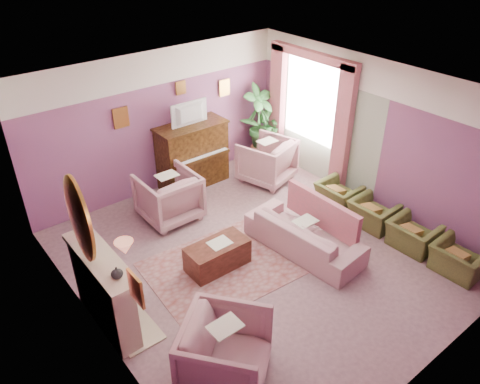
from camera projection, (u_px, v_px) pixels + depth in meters
floor at (259, 255)px, 7.81m from camera, size 5.50×6.00×0.01m
ceiling at (263, 95)px, 6.35m from camera, size 5.50×6.00×0.01m
wall_back at (160, 123)px, 9.08m from camera, size 5.50×0.02×2.80m
wall_front at (442, 292)px, 5.09m from camera, size 5.50×0.02×2.80m
wall_left at (88, 256)px, 5.61m from camera, size 0.02×6.00×2.80m
wall_right at (374, 136)px, 8.55m from camera, size 0.02×6.00×2.80m
picture_rail_band at (155, 68)px, 8.51m from camera, size 5.50×0.01×0.65m
stripe_panel at (320, 130)px, 9.58m from camera, size 0.01×3.00×2.15m
fireplace_surround at (104, 293)px, 6.27m from camera, size 0.30×1.40×1.10m
fireplace_inset at (113, 298)px, 6.41m from camera, size 0.18×0.72×0.68m
fire_ember at (117, 306)px, 6.52m from camera, size 0.06×0.54×0.10m
mantel_shelf at (100, 259)px, 5.99m from camera, size 0.40×1.55×0.07m
hearth at (123, 315)px, 6.66m from camera, size 0.55×1.50×0.02m
mirror_frame at (80, 219)px, 5.56m from camera, size 0.04×0.72×1.20m
mirror_glass at (82, 219)px, 5.58m from camera, size 0.01×0.60×1.06m
sconce_shade at (125, 248)px, 4.81m from camera, size 0.20×0.20×0.16m
piano at (193, 156)px, 9.52m from camera, size 1.40×0.60×1.30m
piano_keyshelf at (202, 159)px, 9.25m from camera, size 1.30×0.12×0.06m
piano_keys at (202, 157)px, 9.23m from camera, size 1.20×0.08×0.02m
piano_top at (191, 126)px, 9.18m from camera, size 1.45×0.65×0.04m
television at (191, 112)px, 8.99m from camera, size 0.80×0.12×0.48m
print_back_left at (121, 118)px, 8.46m from camera, size 0.30×0.03×0.38m
print_back_right at (224, 88)px, 9.68m from camera, size 0.26×0.03×0.34m
print_back_mid at (181, 88)px, 9.01m from camera, size 0.22×0.03×0.26m
print_left_wall at (136, 289)px, 4.67m from camera, size 0.03×0.28×0.36m
window_blind at (312, 98)px, 9.40m from camera, size 0.03×1.40×1.80m
curtain_left at (343, 132)px, 8.95m from camera, size 0.16×0.34×2.60m
curtain_right at (277, 105)px, 10.18m from camera, size 0.16×0.34×2.60m
pelmet at (313, 55)px, 8.91m from camera, size 0.16×2.20×0.16m
mantel_plant at (81, 228)px, 6.28m from camera, size 0.16×0.16×0.28m
mantel_vase at (117, 273)px, 5.61m from camera, size 0.16×0.16×0.16m
area_rug at (227, 265)px, 7.59m from camera, size 2.62×1.98×0.01m
coffee_table at (217, 256)px, 7.46m from camera, size 1.01×0.51×0.45m
table_paper at (220, 243)px, 7.37m from camera, size 0.35×0.28×0.01m
sofa at (305, 230)px, 7.73m from camera, size 0.68×2.05×0.83m
sofa_throw at (322, 212)px, 7.85m from camera, size 0.10×1.56×0.57m
floral_armchair_left at (169, 194)px, 8.51m from camera, size 0.98×0.98×1.02m
floral_armchair_right at (267, 158)px, 9.72m from camera, size 0.98×0.98×1.02m
floral_armchair_front at (226, 350)px, 5.52m from camera, size 0.98×0.98×1.02m
olive_chair_a at (459, 256)px, 7.29m from camera, size 0.54×0.77×0.66m
olive_chair_b at (414, 231)px, 7.83m from camera, size 0.54×0.77×0.66m
olive_chair_c at (374, 210)px, 8.38m from camera, size 0.54×0.77×0.66m
olive_chair_d at (339, 192)px, 8.92m from camera, size 0.54×0.77×0.66m
side_table at (267, 146)px, 10.57m from camera, size 0.52×0.52×0.70m
side_plant_big at (268, 125)px, 10.30m from camera, size 0.30×0.30×0.34m
side_plant_small at (275, 126)px, 10.31m from camera, size 0.16×0.16×0.28m
palm_pot at (258, 153)px, 10.68m from camera, size 0.34×0.34×0.34m
palm_plant at (259, 117)px, 10.22m from camera, size 0.76×0.76×1.44m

